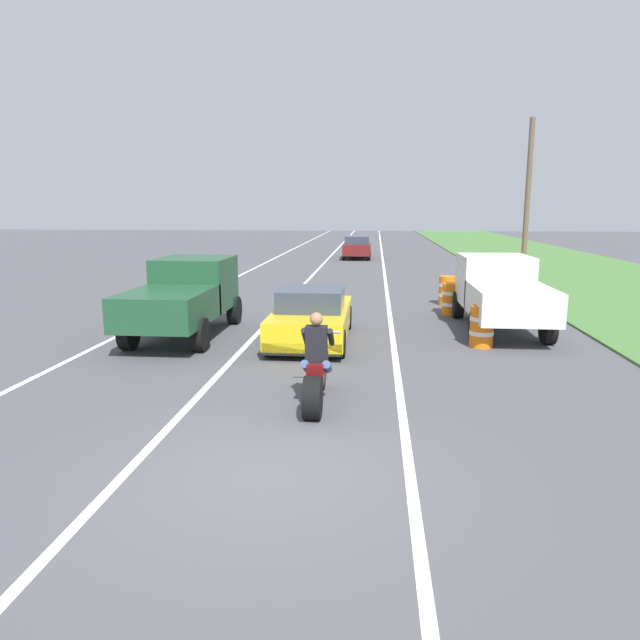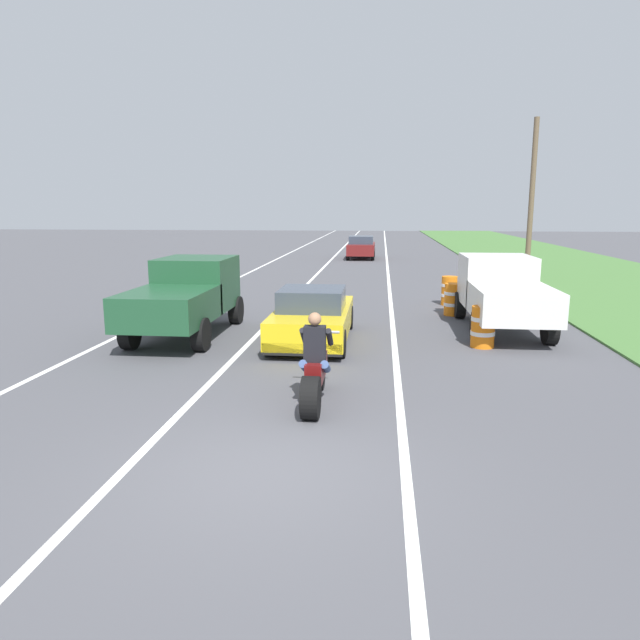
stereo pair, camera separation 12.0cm
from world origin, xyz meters
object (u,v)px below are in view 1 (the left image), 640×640
at_px(distant_car_far_ahead, 357,247).
at_px(construction_barrel_nearest, 482,326).
at_px(pickup_truck_left_lane_dark_green, 185,294).
at_px(pickup_truck_right_shoulder_white, 500,290).
at_px(motorcycle_with_rider, 316,372).
at_px(construction_barrel_far, 447,290).
at_px(construction_barrel_mid, 451,299).
at_px(sports_car_yellow, 312,317).

bearing_deg(distant_car_far_ahead, construction_barrel_nearest, -81.25).
relative_size(pickup_truck_left_lane_dark_green, pickup_truck_right_shoulder_white, 1.00).
xyz_separation_m(motorcycle_with_rider, construction_barrel_far, (3.45, 10.88, -0.09)).
distance_m(construction_barrel_nearest, construction_barrel_mid, 4.27).
distance_m(motorcycle_with_rider, pickup_truck_right_shoulder_white, 8.04).
relative_size(construction_barrel_nearest, construction_barrel_mid, 1.00).
bearing_deg(pickup_truck_right_shoulder_white, construction_barrel_far, 102.50).
bearing_deg(construction_barrel_nearest, construction_barrel_far, 90.91).
distance_m(pickup_truck_left_lane_dark_green, construction_barrel_nearest, 7.55).
relative_size(motorcycle_with_rider, sports_car_yellow, 0.51).
distance_m(motorcycle_with_rider, construction_barrel_far, 11.41).
xyz_separation_m(pickup_truck_right_shoulder_white, distant_car_far_ahead, (-4.62, 22.65, -0.33)).
xyz_separation_m(motorcycle_with_rider, pickup_truck_right_shoulder_white, (4.37, 6.73, 0.51)).
xyz_separation_m(construction_barrel_nearest, distant_car_far_ahead, (-3.80, 24.71, 0.27)).
height_order(sports_car_yellow, construction_barrel_nearest, sports_car_yellow).
height_order(pickup_truck_left_lane_dark_green, construction_barrel_nearest, pickup_truck_left_lane_dark_green).
height_order(motorcycle_with_rider, construction_barrel_far, motorcycle_with_rider).
xyz_separation_m(construction_barrel_nearest, construction_barrel_mid, (-0.20, 4.27, 0.00)).
height_order(motorcycle_with_rider, sports_car_yellow, motorcycle_with_rider).
bearing_deg(pickup_truck_left_lane_dark_green, pickup_truck_right_shoulder_white, 10.56).
bearing_deg(distant_car_far_ahead, pickup_truck_right_shoulder_white, -78.46).
height_order(construction_barrel_nearest, construction_barrel_mid, same).
height_order(sports_car_yellow, distant_car_far_ahead, distant_car_far_ahead).
height_order(pickup_truck_left_lane_dark_green, construction_barrel_mid, pickup_truck_left_lane_dark_green).
bearing_deg(motorcycle_with_rider, distant_car_far_ahead, 90.50).
height_order(motorcycle_with_rider, pickup_truck_left_lane_dark_green, pickup_truck_left_lane_dark_green).
bearing_deg(motorcycle_with_rider, pickup_truck_right_shoulder_white, 57.03).
bearing_deg(sports_car_yellow, pickup_truck_right_shoulder_white, 20.85).
distance_m(pickup_truck_left_lane_dark_green, pickup_truck_right_shoulder_white, 8.47).
height_order(motorcycle_with_rider, construction_barrel_nearest, motorcycle_with_rider).
height_order(pickup_truck_right_shoulder_white, construction_barrel_mid, pickup_truck_right_shoulder_white).
relative_size(construction_barrel_mid, construction_barrel_far, 1.00).
relative_size(pickup_truck_right_shoulder_white, construction_barrel_nearest, 4.80).
distance_m(pickup_truck_right_shoulder_white, construction_barrel_nearest, 2.30).
bearing_deg(distant_car_far_ahead, pickup_truck_left_lane_dark_green, -98.71).
height_order(pickup_truck_right_shoulder_white, construction_barrel_far, pickup_truck_right_shoulder_white).
bearing_deg(motorcycle_with_rider, sports_car_yellow, 97.12).
bearing_deg(pickup_truck_left_lane_dark_green, construction_barrel_mid, 27.23).
xyz_separation_m(pickup_truck_left_lane_dark_green, construction_barrel_mid, (7.31, 3.76, -0.60)).
height_order(sports_car_yellow, construction_barrel_mid, sports_car_yellow).
bearing_deg(sports_car_yellow, motorcycle_with_rider, -82.88).
bearing_deg(pickup_truck_left_lane_dark_green, sports_car_yellow, -5.77).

